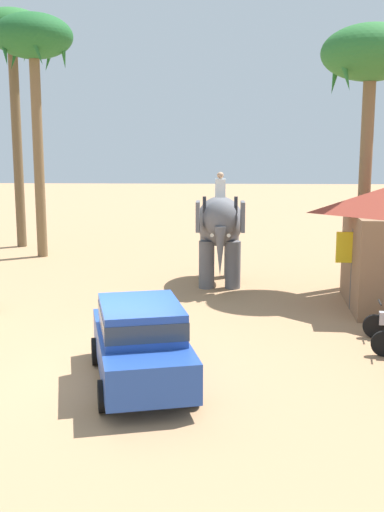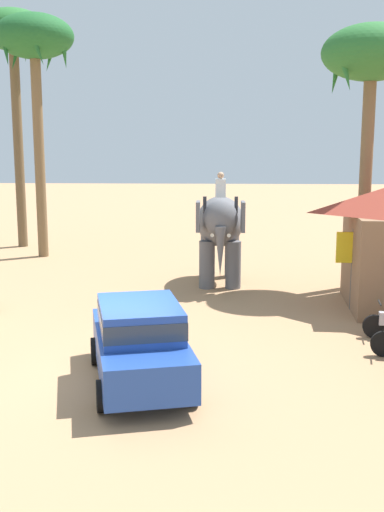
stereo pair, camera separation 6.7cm
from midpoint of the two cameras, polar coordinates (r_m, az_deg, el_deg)
ground_plane at (r=13.44m, az=-6.60°, el=-11.00°), size 120.00×120.00×0.00m
car_sedan_foreground at (r=12.86m, az=-4.62°, el=-7.57°), size 2.63×4.39×1.70m
elephant_with_mahout at (r=21.53m, az=2.66°, el=2.67°), size 1.62×3.86×3.88m
palm_tree_behind_elephant at (r=21.79m, az=16.04°, el=16.64°), size 3.20×3.20×8.56m
palm_tree_near_hut at (r=30.48m, az=-15.86°, el=18.34°), size 3.20×3.20×10.63m
palm_tree_left_of_road at (r=27.54m, az=-14.02°, el=18.02°), size 3.20×3.20×9.95m
signboard_yellow at (r=18.79m, az=14.53°, el=0.27°), size 1.00×0.10×2.40m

